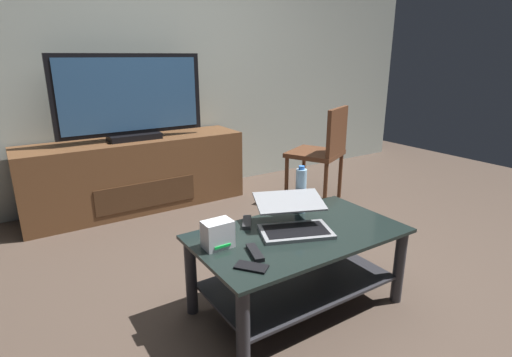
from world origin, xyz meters
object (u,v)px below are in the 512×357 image
object	(u,v)px
laptop	(293,219)
water_bottle_near	(301,190)
coffee_table	(298,257)
dining_chair	(323,149)
media_cabinet	(137,174)
soundbar_remote	(255,253)
television	(131,99)
cell_phone	(251,267)
tv_remote	(247,222)
router_box	(218,234)

from	to	relation	value
laptop	water_bottle_near	bearing A→B (deg)	42.01
coffee_table	dining_chair	xyz separation A→B (m)	(1.22, 1.17, 0.20)
media_cabinet	soundbar_remote	xyz separation A→B (m)	(-0.07, -2.02, 0.14)
media_cabinet	water_bottle_near	distance (m)	1.80
television	water_bottle_near	distance (m)	1.80
media_cabinet	cell_phone	size ratio (longest dim) A/B	13.46
tv_remote	water_bottle_near	bearing A→B (deg)	30.31
cell_phone	soundbar_remote	xyz separation A→B (m)	(0.08, 0.09, 0.01)
cell_phone	dining_chair	bearing A→B (deg)	2.05
dining_chair	soundbar_remote	bearing A→B (deg)	-141.03
cell_phone	tv_remote	xyz separation A→B (m)	(0.23, 0.41, 0.01)
soundbar_remote	coffee_table	bearing A→B (deg)	30.01
laptop	cell_phone	world-z (taller)	laptop
router_box	tv_remote	xyz separation A→B (m)	(0.26, 0.16, -0.06)
cell_phone	soundbar_remote	bearing A→B (deg)	12.41
television	dining_chair	bearing A→B (deg)	-26.98
media_cabinet	cell_phone	xyz separation A→B (m)	(-0.15, -2.12, 0.13)
water_bottle_near	soundbar_remote	distance (m)	0.60
soundbar_remote	television	bearing A→B (deg)	104.19
router_box	tv_remote	distance (m)	0.31
tv_remote	coffee_table	bearing A→B (deg)	-20.40
television	laptop	world-z (taller)	television
media_cabinet	water_bottle_near	size ratio (longest dim) A/B	6.78
coffee_table	media_cabinet	distance (m)	1.96
cell_phone	soundbar_remote	distance (m)	0.12
dining_chair	laptop	bearing A→B (deg)	-137.53
water_bottle_near	soundbar_remote	xyz separation A→B (m)	(-0.50, -0.29, -0.12)
laptop	coffee_table	bearing A→B (deg)	-87.85
laptop	water_bottle_near	distance (m)	0.26
laptop	television	bearing A→B (deg)	97.65
dining_chair	water_bottle_near	world-z (taller)	dining_chair
tv_remote	cell_phone	bearing A→B (deg)	-85.56
dining_chair	media_cabinet	bearing A→B (deg)	152.36
tv_remote	laptop	bearing A→B (deg)	-14.28
laptop	water_bottle_near	world-z (taller)	water_bottle_near
dining_chair	router_box	distance (m)	1.98
coffee_table	soundbar_remote	bearing A→B (deg)	-166.12
laptop	soundbar_remote	xyz separation A→B (m)	(-0.32, -0.13, -0.05)
coffee_table	television	size ratio (longest dim) A/B	0.89
cell_phone	laptop	bearing A→B (deg)	-8.50
media_cabinet	television	size ratio (longest dim) A/B	1.54
coffee_table	router_box	bearing A→B (deg)	169.37
router_box	water_bottle_near	xyz separation A→B (m)	(0.61, 0.13, 0.07)
coffee_table	router_box	distance (m)	0.48
television	media_cabinet	bearing A→B (deg)	90.00
coffee_table	water_bottle_near	world-z (taller)	water_bottle_near
television	dining_chair	distance (m)	1.72
coffee_table	television	bearing A→B (deg)	97.51
water_bottle_near	soundbar_remote	world-z (taller)	water_bottle_near
dining_chair	laptop	distance (m)	1.66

